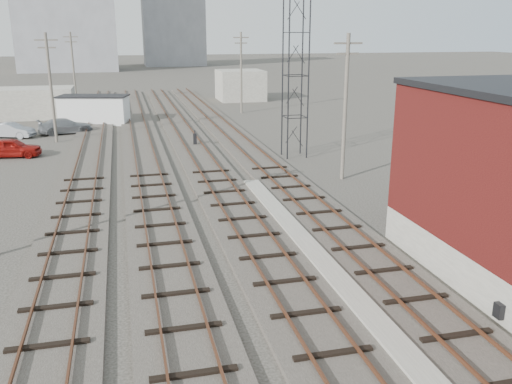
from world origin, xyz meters
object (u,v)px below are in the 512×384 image
object	(u,v)px
car_grey	(65,126)
site_trailer	(94,110)
car_red	(12,148)
switch_stand	(195,139)
car_silver	(11,130)

from	to	relation	value
car_grey	site_trailer	bearing A→B (deg)	-41.27
car_red	switch_stand	bearing A→B (deg)	-80.17
switch_stand	car_grey	size ratio (longest dim) A/B	0.26
site_trailer	car_silver	size ratio (longest dim) A/B	1.83
car_red	car_grey	bearing A→B (deg)	-10.62
site_trailer	car_silver	bearing A→B (deg)	-124.39
car_grey	car_silver	bearing A→B (deg)	87.56
switch_stand	car_silver	distance (m)	17.13
site_trailer	car_silver	distance (m)	9.22
switch_stand	car_grey	bearing A→B (deg)	147.49
car_red	car_silver	bearing A→B (deg)	17.40
car_grey	switch_stand	bearing A→B (deg)	-144.29
switch_stand	car_silver	size ratio (longest dim) A/B	0.31
switch_stand	site_trailer	bearing A→B (deg)	127.78
car_red	car_silver	distance (m)	8.39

